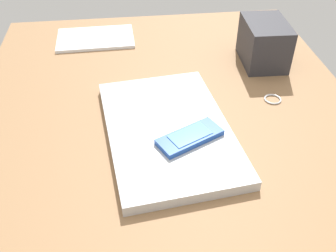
{
  "coord_description": "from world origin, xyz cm",
  "views": [
    {
      "loc": [
        -50.41,
        7.64,
        50.5
      ],
      "look_at": [
        4.93,
        0.82,
        5.0
      ],
      "focal_mm": 41.21,
      "sensor_mm": 36.0,
      "label": 1
    }
  ],
  "objects_px": {
    "cell_phone_on_laptop": "(190,137)",
    "notepad": "(96,38)",
    "laptop_closed": "(168,130)",
    "key_ring": "(273,99)",
    "desk_organizer": "(264,43)"
  },
  "relations": [
    {
      "from": "notepad",
      "to": "desk_organizer",
      "type": "bearing_deg",
      "value": -113.9
    },
    {
      "from": "cell_phone_on_laptop",
      "to": "notepad",
      "type": "xyz_separation_m",
      "value": [
        0.46,
        0.18,
        -0.02
      ]
    },
    {
      "from": "laptop_closed",
      "to": "desk_organizer",
      "type": "bearing_deg",
      "value": -53.25
    },
    {
      "from": "desk_organizer",
      "to": "notepad",
      "type": "height_order",
      "value": "desk_organizer"
    },
    {
      "from": "notepad",
      "to": "cell_phone_on_laptop",
      "type": "bearing_deg",
      "value": -159.89
    },
    {
      "from": "key_ring",
      "to": "notepad",
      "type": "distance_m",
      "value": 0.5
    },
    {
      "from": "laptop_closed",
      "to": "key_ring",
      "type": "distance_m",
      "value": 0.25
    },
    {
      "from": "laptop_closed",
      "to": "desk_organizer",
      "type": "height_order",
      "value": "desk_organizer"
    },
    {
      "from": "key_ring",
      "to": "desk_organizer",
      "type": "xyz_separation_m",
      "value": [
        0.16,
        -0.03,
        0.05
      ]
    },
    {
      "from": "laptop_closed",
      "to": "cell_phone_on_laptop",
      "type": "bearing_deg",
      "value": -148.03
    },
    {
      "from": "desk_organizer",
      "to": "laptop_closed",
      "type": "bearing_deg",
      "value": 135.41
    },
    {
      "from": "desk_organizer",
      "to": "notepad",
      "type": "xyz_separation_m",
      "value": [
        0.17,
        0.41,
        -0.05
      ]
    },
    {
      "from": "laptop_closed",
      "to": "key_ring",
      "type": "height_order",
      "value": "laptop_closed"
    },
    {
      "from": "laptop_closed",
      "to": "cell_phone_on_laptop",
      "type": "height_order",
      "value": "cell_phone_on_laptop"
    },
    {
      "from": "key_ring",
      "to": "desk_organizer",
      "type": "bearing_deg",
      "value": -8.9
    }
  ]
}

